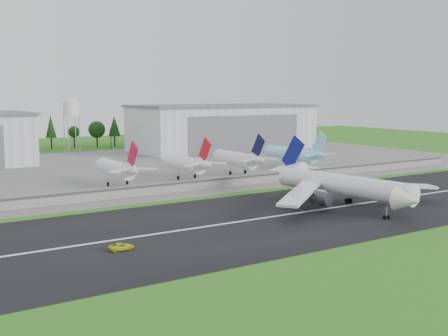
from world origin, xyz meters
TOP-DOWN VIEW (x-y plane):
  - ground at (0.00, 0.00)m, footprint 600.00×600.00m
  - runway at (0.00, 10.00)m, footprint 320.00×60.00m
  - runway_centerline at (0.00, 10.00)m, footprint 220.00×1.00m
  - apron at (0.00, 120.00)m, footprint 320.00×150.00m
  - blast_fence at (0.00, 54.99)m, footprint 240.00×0.61m
  - hangar_east at (75.00, 164.92)m, footprint 102.00×47.00m
  - water_tower at (-5.00, 185.00)m, footprint 8.40×8.40m
  - utility_poles at (0.00, 200.00)m, footprint 230.00×3.00m
  - treeline at (0.00, 215.00)m, footprint 320.00×16.00m
  - main_airliner at (15.56, 9.57)m, footprint 56.80×59.23m
  - ground_vehicle at (-53.36, 1.97)m, footprint 5.11×2.37m
  - parked_jet_red_a at (-23.42, 76.54)m, footprint 7.36×31.29m
  - parked_jet_red_b at (3.61, 76.55)m, footprint 7.36×31.29m
  - parked_jet_navy at (26.42, 76.57)m, footprint 7.36×31.29m
  - parked_jet_skyblue at (58.37, 81.54)m, footprint 7.36×37.29m

SIDE VIEW (x-z plane):
  - ground at x=0.00m, z-range 0.00..0.00m
  - utility_poles at x=0.00m, z-range -6.00..6.00m
  - treeline at x=0.00m, z-range -11.00..11.00m
  - runway at x=0.00m, z-range 0.00..0.10m
  - apron at x=0.00m, z-range 0.00..0.10m
  - runway_centerline at x=0.00m, z-range 0.10..0.12m
  - ground_vehicle at x=-53.36m, z-range 0.10..1.52m
  - blast_fence at x=0.00m, z-range 0.06..3.56m
  - main_airliner at x=15.56m, z-range -4.19..13.98m
  - parked_jet_skyblue at x=58.37m, z-range -2.28..14.26m
  - parked_jet_red_a at x=-23.42m, z-range -2.24..14.28m
  - parked_jet_red_b at x=3.61m, z-range -2.21..14.36m
  - parked_jet_navy at x=26.42m, z-range -2.15..14.56m
  - hangar_east at x=75.00m, z-range 0.03..25.23m
  - water_tower at x=-5.00m, z-range 9.85..39.25m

